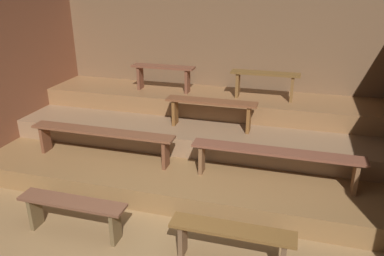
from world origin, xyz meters
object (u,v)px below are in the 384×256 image
(bench_floor_left, at_px, (73,209))
(bench_middle_center, at_px, (211,107))
(bench_upper_left, at_px, (163,73))
(bench_floor_right, at_px, (232,237))
(bench_lower_right, at_px, (276,157))
(bench_lower_left, at_px, (102,136))
(bench_upper_right, at_px, (265,79))

(bench_floor_left, relative_size, bench_middle_center, 0.91)
(bench_floor_left, distance_m, bench_middle_center, 2.62)
(bench_floor_left, bearing_deg, bench_upper_left, 89.51)
(bench_upper_left, bearing_deg, bench_floor_right, -59.14)
(bench_lower_right, bearing_deg, bench_lower_left, 180.00)
(bench_floor_right, bearing_deg, bench_lower_right, 76.53)
(bench_lower_left, relative_size, bench_upper_left, 1.94)
(bench_lower_right, distance_m, bench_middle_center, 1.46)
(bench_floor_right, distance_m, bench_upper_right, 3.25)
(bench_lower_right, distance_m, bench_upper_left, 2.86)
(bench_lower_left, relative_size, bench_lower_right, 1.00)
(bench_middle_center, bearing_deg, bench_floor_right, -71.48)
(bench_floor_left, distance_m, bench_lower_right, 2.62)
(bench_middle_center, height_order, bench_upper_right, bench_upper_right)
(bench_middle_center, distance_m, bench_upper_left, 1.40)
(bench_floor_right, distance_m, bench_middle_center, 2.49)
(bench_floor_right, xyz_separation_m, bench_middle_center, (-0.77, 2.29, 0.62))
(bench_upper_left, relative_size, bench_upper_right, 1.00)
(bench_upper_right, bearing_deg, bench_floor_left, -120.86)
(bench_lower_right, height_order, bench_middle_center, bench_middle_center)
(bench_floor_right, height_order, bench_upper_left, bench_upper_left)
(bench_lower_right, xyz_separation_m, bench_upper_right, (-0.35, 1.75, 0.58))
(bench_floor_left, bearing_deg, bench_lower_right, 31.65)
(bench_lower_left, distance_m, bench_lower_right, 2.54)
(bench_floor_right, height_order, bench_upper_right, bench_upper_right)
(bench_lower_left, bearing_deg, bench_floor_left, -76.53)
(bench_floor_right, xyz_separation_m, bench_upper_right, (-0.03, 3.11, 0.91))
(bench_floor_left, xyz_separation_m, bench_upper_left, (0.03, 3.11, 0.91))
(bench_lower_right, relative_size, bench_upper_left, 1.94)
(bench_floor_left, height_order, bench_lower_left, bench_lower_left)
(bench_floor_left, bearing_deg, bench_middle_center, 63.89)
(bench_middle_center, height_order, bench_upper_left, bench_upper_left)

